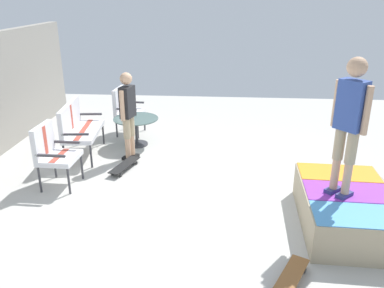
{
  "coord_description": "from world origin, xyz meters",
  "views": [
    {
      "loc": [
        -5.57,
        -0.3,
        2.93
      ],
      "look_at": [
        0.2,
        0.15,
        0.7
      ],
      "focal_mm": 36.97,
      "sensor_mm": 36.0,
      "label": 1
    }
  ],
  "objects_px": {
    "person_watching": "(128,110)",
    "skateboard_by_bench": "(125,165)",
    "patio_table": "(136,126)",
    "patio_bench": "(77,125)",
    "skate_ramp": "(348,209)",
    "patio_chair_by_wall": "(52,150)",
    "patio_chair_near_house": "(125,107)",
    "person_skater": "(350,118)",
    "skateboard_spare": "(290,278)"
  },
  "relations": [
    {
      "from": "person_watching",
      "to": "skateboard_by_bench",
      "type": "distance_m",
      "value": 1.0
    },
    {
      "from": "patio_table",
      "to": "person_watching",
      "type": "distance_m",
      "value": 0.89
    },
    {
      "from": "patio_bench",
      "to": "person_watching",
      "type": "distance_m",
      "value": 1.05
    },
    {
      "from": "skate_ramp",
      "to": "patio_chair_by_wall",
      "type": "bearing_deg",
      "value": 78.82
    },
    {
      "from": "patio_bench",
      "to": "patio_chair_near_house",
      "type": "relative_size",
      "value": 1.28
    },
    {
      "from": "person_skater",
      "to": "patio_bench",
      "type": "bearing_deg",
      "value": 62.45
    },
    {
      "from": "skateboard_by_bench",
      "to": "skateboard_spare",
      "type": "relative_size",
      "value": 1.02
    },
    {
      "from": "skate_ramp",
      "to": "patio_chair_near_house",
      "type": "bearing_deg",
      "value": 47.99
    },
    {
      "from": "patio_bench",
      "to": "skateboard_spare",
      "type": "xyz_separation_m",
      "value": [
        -3.35,
        -3.46,
        -0.53
      ]
    },
    {
      "from": "patio_chair_by_wall",
      "to": "skateboard_spare",
      "type": "bearing_deg",
      "value": -121.43
    },
    {
      "from": "skate_ramp",
      "to": "patio_table",
      "type": "xyz_separation_m",
      "value": [
        2.75,
        3.42,
        0.15
      ]
    },
    {
      "from": "skate_ramp",
      "to": "skateboard_by_bench",
      "type": "distance_m",
      "value": 3.72
    },
    {
      "from": "person_watching",
      "to": "skateboard_spare",
      "type": "xyz_separation_m",
      "value": [
        -3.27,
        -2.46,
        -0.85
      ]
    },
    {
      "from": "skate_ramp",
      "to": "patio_chair_near_house",
      "type": "relative_size",
      "value": 1.84
    },
    {
      "from": "patio_table",
      "to": "person_skater",
      "type": "distance_m",
      "value": 4.45
    },
    {
      "from": "patio_table",
      "to": "skateboard_by_bench",
      "type": "bearing_deg",
      "value": -178.21
    },
    {
      "from": "person_skater",
      "to": "skateboard_by_bench",
      "type": "height_order",
      "value": "person_skater"
    },
    {
      "from": "skateboard_spare",
      "to": "person_watching",
      "type": "bearing_deg",
      "value": 36.96
    },
    {
      "from": "patio_bench",
      "to": "person_skater",
      "type": "distance_m",
      "value": 4.84
    },
    {
      "from": "patio_chair_near_house",
      "to": "person_skater",
      "type": "relative_size",
      "value": 0.59
    },
    {
      "from": "skate_ramp",
      "to": "skateboard_spare",
      "type": "height_order",
      "value": "skate_ramp"
    },
    {
      "from": "patio_chair_near_house",
      "to": "skateboard_by_bench",
      "type": "relative_size",
      "value": 1.24
    },
    {
      "from": "patio_chair_by_wall",
      "to": "patio_table",
      "type": "xyz_separation_m",
      "value": [
        1.89,
        -0.94,
        -0.21
      ]
    },
    {
      "from": "skate_ramp",
      "to": "patio_table",
      "type": "height_order",
      "value": "patio_table"
    },
    {
      "from": "patio_chair_by_wall",
      "to": "patio_bench",
      "type": "bearing_deg",
      "value": 1.62
    },
    {
      "from": "patio_chair_by_wall",
      "to": "patio_table",
      "type": "relative_size",
      "value": 1.13
    },
    {
      "from": "person_watching",
      "to": "skateboard_by_bench",
      "type": "height_order",
      "value": "person_watching"
    },
    {
      "from": "skate_ramp",
      "to": "person_skater",
      "type": "height_order",
      "value": "person_skater"
    },
    {
      "from": "patio_chair_near_house",
      "to": "skateboard_spare",
      "type": "xyz_separation_m",
      "value": [
        -4.66,
        -2.87,
        -0.53
      ]
    },
    {
      "from": "patio_table",
      "to": "patio_chair_near_house",
      "type": "bearing_deg",
      "value": 29.4
    },
    {
      "from": "patio_bench",
      "to": "person_watching",
      "type": "xyz_separation_m",
      "value": [
        -0.07,
        -1.0,
        0.32
      ]
    },
    {
      "from": "person_watching",
      "to": "patio_table",
      "type": "bearing_deg",
      "value": 2.15
    },
    {
      "from": "person_watching",
      "to": "person_skater",
      "type": "height_order",
      "value": "person_skater"
    },
    {
      "from": "patio_chair_near_house",
      "to": "person_skater",
      "type": "xyz_separation_m",
      "value": [
        -3.51,
        -3.62,
        0.92
      ]
    },
    {
      "from": "skate_ramp",
      "to": "skateboard_by_bench",
      "type": "height_order",
      "value": "skate_ramp"
    },
    {
      "from": "patio_chair_by_wall",
      "to": "skateboard_spare",
      "type": "relative_size",
      "value": 1.27
    },
    {
      "from": "skate_ramp",
      "to": "skateboard_spare",
      "type": "distance_m",
      "value": 1.56
    },
    {
      "from": "patio_table",
      "to": "patio_bench",
      "type": "bearing_deg",
      "value": 123.15
    },
    {
      "from": "skate_ramp",
      "to": "patio_bench",
      "type": "bearing_deg",
      "value": 64.32
    },
    {
      "from": "patio_chair_near_house",
      "to": "skateboard_by_bench",
      "type": "distance_m",
      "value": 2.02
    },
    {
      "from": "patio_bench",
      "to": "skateboard_by_bench",
      "type": "height_order",
      "value": "patio_bench"
    },
    {
      "from": "patio_chair_near_house",
      "to": "patio_bench",
      "type": "bearing_deg",
      "value": 155.72
    },
    {
      "from": "patio_chair_near_house",
      "to": "patio_table",
      "type": "bearing_deg",
      "value": -150.6
    },
    {
      "from": "patio_chair_by_wall",
      "to": "skateboard_by_bench",
      "type": "bearing_deg",
      "value": -55.79
    },
    {
      "from": "patio_chair_near_house",
      "to": "skateboard_spare",
      "type": "height_order",
      "value": "patio_chair_near_house"
    },
    {
      "from": "patio_bench",
      "to": "patio_table",
      "type": "distance_m",
      "value": 1.18
    },
    {
      "from": "patio_chair_by_wall",
      "to": "skateboard_spare",
      "type": "height_order",
      "value": "patio_chair_by_wall"
    },
    {
      "from": "patio_chair_near_house",
      "to": "person_skater",
      "type": "height_order",
      "value": "person_skater"
    },
    {
      "from": "patio_chair_by_wall",
      "to": "person_skater",
      "type": "distance_m",
      "value": 4.38
    },
    {
      "from": "skateboard_spare",
      "to": "patio_chair_near_house",
      "type": "bearing_deg",
      "value": 31.65
    }
  ]
}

